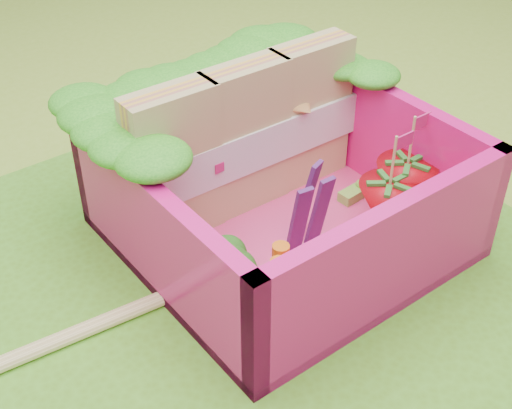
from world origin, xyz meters
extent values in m
plane|color=#91B834|center=(0.00, 0.00, 0.00)|extent=(14.00, 14.00, 0.00)
cube|color=#589E23|center=(0.00, 0.00, 0.01)|extent=(2.60, 2.60, 0.03)
cube|color=#EA3B7F|center=(0.29, 0.06, 0.06)|extent=(1.30, 1.30, 0.05)
cube|color=#EA137C|center=(0.29, 0.68, 0.31)|extent=(1.30, 0.07, 0.55)
cube|color=#EA137C|center=(0.29, -0.55, 0.31)|extent=(1.30, 0.07, 0.55)
cube|color=#EA137C|center=(-0.33, 0.06, 0.31)|extent=(0.07, 1.30, 0.55)
cube|color=#EA137C|center=(0.90, 0.06, 0.31)|extent=(0.07, 1.30, 0.55)
ellipsoid|color=#1E8217|center=(-0.21, 0.64, 0.64)|extent=(0.30, 0.30, 0.11)
ellipsoid|color=#1E8217|center=(-0.10, 0.64, 0.64)|extent=(0.30, 0.30, 0.11)
ellipsoid|color=#1E8217|center=(0.01, 0.64, 0.64)|extent=(0.30, 0.30, 0.11)
ellipsoid|color=#1E8217|center=(0.12, 0.64, 0.64)|extent=(0.30, 0.30, 0.11)
ellipsoid|color=#1E8217|center=(0.23, 0.64, 0.64)|extent=(0.30, 0.30, 0.11)
ellipsoid|color=#1E8217|center=(0.34, 0.64, 0.64)|extent=(0.30, 0.30, 0.11)
ellipsoid|color=#1E8217|center=(0.45, 0.64, 0.64)|extent=(0.30, 0.30, 0.11)
ellipsoid|color=#1E8217|center=(0.56, 0.64, 0.64)|extent=(0.30, 0.30, 0.11)
ellipsoid|color=#1E8217|center=(0.68, 0.64, 0.64)|extent=(0.30, 0.30, 0.11)
ellipsoid|color=#1E8217|center=(0.79, 0.64, 0.64)|extent=(0.30, 0.30, 0.11)
ellipsoid|color=#1E8217|center=(-0.29, 0.16, 0.64)|extent=(0.27, 0.27, 0.10)
ellipsoid|color=#1E8217|center=(-0.29, 0.30, 0.64)|extent=(0.27, 0.27, 0.10)
ellipsoid|color=#1E8217|center=(-0.29, 0.44, 0.64)|extent=(0.27, 0.27, 0.10)
ellipsoid|color=#1E8217|center=(-0.29, 0.58, 0.64)|extent=(0.27, 0.27, 0.10)
ellipsoid|color=#1E8217|center=(-0.29, 0.72, 0.64)|extent=(0.27, 0.27, 0.10)
ellipsoid|color=#1E8217|center=(0.87, 0.16, 0.64)|extent=(0.27, 0.27, 0.10)
ellipsoid|color=#1E8217|center=(0.87, 0.30, 0.64)|extent=(0.27, 0.27, 0.10)
ellipsoid|color=#1E8217|center=(0.87, 0.44, 0.64)|extent=(0.27, 0.27, 0.10)
ellipsoid|color=#1E8217|center=(0.87, 0.58, 0.64)|extent=(0.27, 0.27, 0.10)
ellipsoid|color=#1E8217|center=(0.87, 0.72, 0.64)|extent=(0.27, 0.27, 0.10)
cube|color=tan|center=(-0.08, 0.33, 0.43)|extent=(0.39, 0.16, 0.69)
cube|color=tan|center=(0.29, 0.33, 0.43)|extent=(0.39, 0.16, 0.69)
cube|color=tan|center=(0.66, 0.33, 0.43)|extent=(0.39, 0.16, 0.69)
cube|color=white|center=(0.29, 0.33, 0.39)|extent=(1.26, 0.19, 0.20)
cylinder|color=#60994A|center=(-0.19, -0.20, 0.16)|extent=(0.12, 0.12, 0.16)
ellipsoid|color=#1A5216|center=(-0.19, -0.20, 0.29)|extent=(0.34, 0.34, 0.12)
cylinder|color=orange|center=(-0.03, -0.31, 0.20)|extent=(0.07, 0.07, 0.24)
cylinder|color=orange|center=(0.03, -0.24, 0.20)|extent=(0.07, 0.07, 0.23)
cube|color=#421857|center=(0.22, -0.13, 0.27)|extent=(0.07, 0.03, 0.38)
cube|color=#421857|center=(0.33, -0.13, 0.27)|extent=(0.07, 0.02, 0.38)
cube|color=#421857|center=(0.36, -0.02, 0.27)|extent=(0.07, 0.04, 0.38)
cone|color=red|center=(0.62, -0.24, 0.21)|extent=(0.26, 0.26, 0.26)
cylinder|color=tan|center=(0.62, -0.24, 0.46)|extent=(0.01, 0.01, 0.24)
cube|color=#CE226F|center=(0.67, -0.24, 0.54)|extent=(0.10, 0.01, 0.06)
cone|color=red|center=(0.79, -0.19, 0.22)|extent=(0.27, 0.27, 0.27)
cylinder|color=tan|center=(0.79, -0.19, 0.47)|extent=(0.01, 0.01, 0.24)
cube|color=#CE226F|center=(0.84, -0.19, 0.55)|extent=(0.10, 0.01, 0.06)
cube|color=#68B739|center=(0.79, 0.04, 0.11)|extent=(0.32, 0.09, 0.05)
cube|color=#68B739|center=(0.79, -0.24, 0.11)|extent=(0.32, 0.09, 0.05)
cube|color=#68B739|center=(0.47, -0.30, 0.11)|extent=(0.24, 0.30, 0.05)
camera|label=1|loc=(-1.31, -1.84, 2.08)|focal=50.00mm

